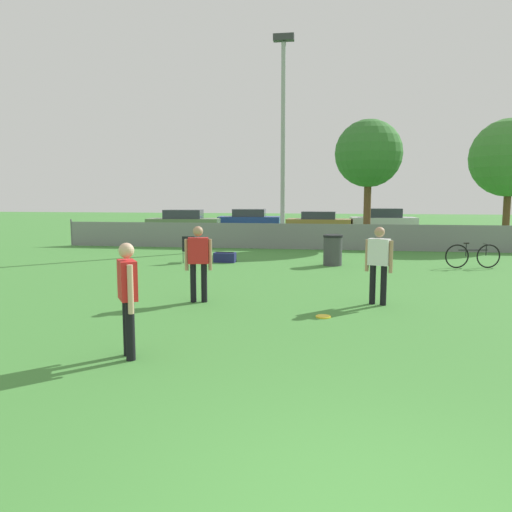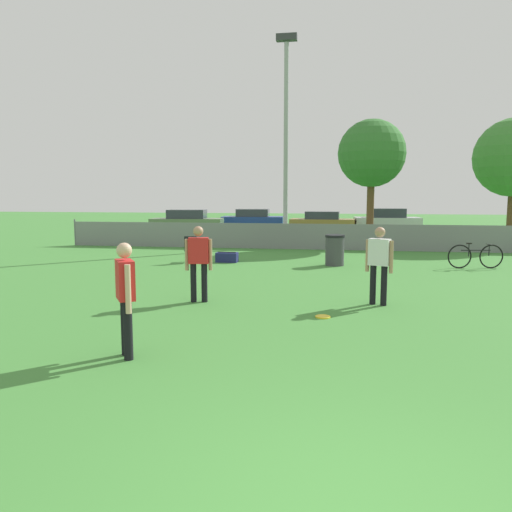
% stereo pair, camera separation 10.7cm
% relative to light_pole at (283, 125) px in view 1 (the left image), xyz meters
% --- Properties ---
extents(fence_backline, '(24.59, 0.07, 1.21)m').
position_rel_light_pole_xyz_m(fence_backline, '(2.61, -1.11, -4.83)').
color(fence_backline, gray).
rests_on(fence_backline, ground_plane).
extents(light_pole, '(0.90, 0.36, 9.21)m').
position_rel_light_pole_xyz_m(light_pole, '(0.00, 0.00, 0.00)').
color(light_pole, '#9E9EA3').
rests_on(light_pole, ground_plane).
extents(tree_near_pole, '(2.96, 2.96, 5.62)m').
position_rel_light_pole_xyz_m(tree_near_pole, '(3.75, 0.44, -1.27)').
color(tree_near_pole, brown).
rests_on(tree_near_pole, ground_plane).
extents(tree_far_right, '(3.56, 3.56, 5.79)m').
position_rel_light_pole_xyz_m(tree_far_right, '(10.19, 2.26, -1.38)').
color(tree_far_right, brown).
rests_on(tree_far_right, ground_plane).
extents(player_defender_red, '(0.41, 0.51, 1.65)m').
position_rel_light_pole_xyz_m(player_defender_red, '(-0.54, -15.88, -4.42)').
color(player_defender_red, black).
rests_on(player_defender_red, ground_plane).
extents(player_thrower_red, '(0.58, 0.31, 1.65)m').
position_rel_light_pole_xyz_m(player_thrower_red, '(-0.56, -12.10, -4.42)').
color(player_thrower_red, black).
rests_on(player_thrower_red, ground_plane).
extents(player_receiver_white, '(0.55, 0.36, 1.65)m').
position_rel_light_pole_xyz_m(player_receiver_white, '(3.26, -11.76, -4.42)').
color(player_receiver_white, black).
rests_on(player_receiver_white, ground_plane).
extents(frisbee_disc, '(0.29, 0.29, 0.03)m').
position_rel_light_pole_xyz_m(frisbee_disc, '(2.14, -13.05, -5.37)').
color(frisbee_disc, yellow).
rests_on(frisbee_disc, ground_plane).
extents(folding_chair_sideline, '(0.48, 0.48, 0.91)m').
position_rel_light_pole_xyz_m(folding_chair_sideline, '(-2.61, -5.94, -4.88)').
color(folding_chair_sideline, '#333338').
rests_on(folding_chair_sideline, ground_plane).
extents(bicycle_sideline, '(1.75, 0.47, 0.82)m').
position_rel_light_pole_xyz_m(bicycle_sideline, '(6.68, -5.82, -4.99)').
color(bicycle_sideline, black).
rests_on(bicycle_sideline, ground_plane).
extents(trash_bin, '(0.64, 0.64, 1.01)m').
position_rel_light_pole_xyz_m(trash_bin, '(2.28, -5.87, -4.87)').
color(trash_bin, '#3F3F44').
rests_on(trash_bin, ground_plane).
extents(gear_bag_sideline, '(0.74, 0.41, 0.36)m').
position_rel_light_pole_xyz_m(gear_bag_sideline, '(-1.41, -5.67, -5.21)').
color(gear_bag_sideline, navy).
rests_on(gear_bag_sideline, ground_plane).
extents(parked_car_olive, '(4.46, 2.19, 1.44)m').
position_rel_light_pole_xyz_m(parked_car_olive, '(-6.74, 6.81, -4.68)').
color(parked_car_olive, black).
rests_on(parked_car_olive, ground_plane).
extents(parked_car_blue, '(4.20, 2.03, 1.38)m').
position_rel_light_pole_xyz_m(parked_car_blue, '(-3.36, 10.70, -4.70)').
color(parked_car_blue, black).
rests_on(parked_car_blue, ground_plane).
extents(parked_car_tan, '(4.03, 1.83, 1.30)m').
position_rel_light_pole_xyz_m(parked_car_tan, '(1.35, 8.96, -4.73)').
color(parked_car_tan, black).
rests_on(parked_car_tan, ground_plane).
extents(parked_car_silver, '(4.12, 2.17, 1.49)m').
position_rel_light_pole_xyz_m(parked_car_silver, '(5.33, 9.79, -4.67)').
color(parked_car_silver, black).
rests_on(parked_car_silver, ground_plane).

